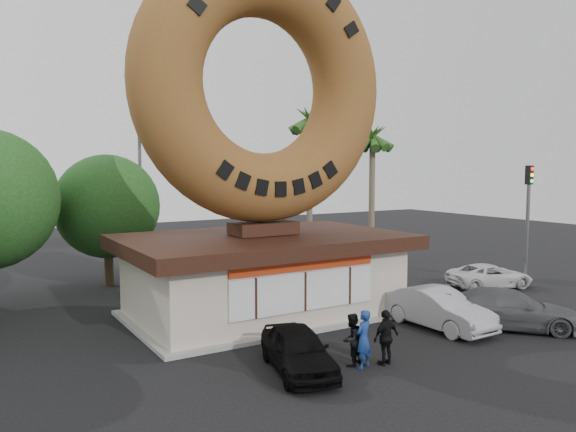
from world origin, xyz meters
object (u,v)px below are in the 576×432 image
(giant_donut, at_px, (263,86))
(car_silver, at_px, (438,309))
(donut_shop, at_px, (264,272))
(person_right, at_px, (386,337))
(car_white, at_px, (490,276))
(traffic_signal, at_px, (528,210))
(person_left, at_px, (363,339))
(person_center, at_px, (352,340))
(car_grey, at_px, (510,309))
(street_lamp, at_px, (143,195))
(car_black, at_px, (298,350))

(giant_donut, relative_size, car_silver, 2.41)
(donut_shop, height_order, giant_donut, giant_donut)
(person_right, bearing_deg, car_white, -159.60)
(traffic_signal, bearing_deg, person_left, -161.33)
(donut_shop, height_order, person_right, donut_shop)
(giant_donut, relative_size, traffic_signal, 1.77)
(giant_donut, height_order, car_white, giant_donut)
(person_center, distance_m, car_grey, 7.47)
(person_center, bearing_deg, person_left, 97.19)
(car_white, bearing_deg, person_left, 128.98)
(giant_donut, distance_m, car_grey, 12.70)
(traffic_signal, bearing_deg, street_lamp, 142.86)
(donut_shop, relative_size, car_grey, 2.25)
(street_lamp, bearing_deg, car_black, -91.25)
(traffic_signal, bearing_deg, giant_donut, 171.83)
(person_center, relative_size, car_grey, 0.32)
(street_lamp, height_order, person_center, street_lamp)
(car_silver, relative_size, car_grey, 0.90)
(donut_shop, distance_m, giant_donut, 7.41)
(street_lamp, xyz_separation_m, car_silver, (6.51, -15.04, -3.75))
(donut_shop, bearing_deg, street_lamp, 100.50)
(street_lamp, xyz_separation_m, car_grey, (8.79, -16.46, -3.76))
(car_silver, xyz_separation_m, car_white, (7.47, 3.71, -0.15))
(street_lamp, xyz_separation_m, car_black, (-0.35, -16.12, -3.82))
(car_black, bearing_deg, donut_shop, 85.01)
(giant_donut, xyz_separation_m, person_right, (0.40, -7.00, -8.33))
(donut_shop, height_order, traffic_signal, traffic_signal)
(street_lamp, bearing_deg, car_white, -39.03)
(person_right, bearing_deg, car_silver, -160.72)
(person_center, distance_m, person_right, 1.06)
(street_lamp, bearing_deg, person_left, -84.95)
(person_right, distance_m, car_silver, 4.68)
(car_black, distance_m, car_white, 15.11)
(giant_donut, bearing_deg, street_lamp, 100.51)
(person_center, height_order, car_black, person_center)
(street_lamp, height_order, car_silver, street_lamp)
(person_left, height_order, car_white, person_left)
(person_right, bearing_deg, car_grey, 179.34)
(car_black, bearing_deg, person_right, -3.64)
(donut_shop, bearing_deg, traffic_signal, -8.10)
(giant_donut, xyz_separation_m, car_black, (-2.21, -6.12, -8.52))
(car_grey, bearing_deg, car_black, 133.65)
(donut_shop, bearing_deg, car_grey, -42.89)
(person_left, distance_m, car_white, 13.66)
(giant_donut, relative_size, car_white, 2.54)
(street_lamp, bearing_deg, donut_shop, -79.50)
(giant_donut, bearing_deg, traffic_signal, -8.17)
(person_left, bearing_deg, person_right, 149.86)
(traffic_signal, height_order, car_grey, traffic_signal)
(giant_donut, relative_size, person_left, 6.09)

